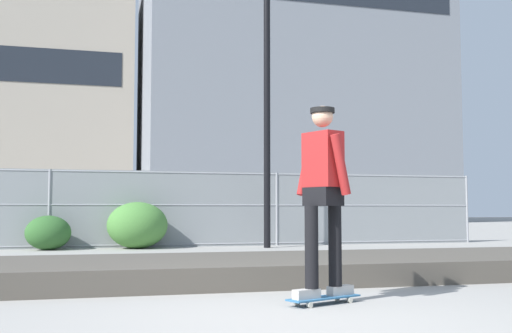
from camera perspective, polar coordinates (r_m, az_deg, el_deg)
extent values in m
plane|color=gray|center=(5.31, 4.30, -13.86)|extent=(120.00, 120.00, 0.00)
cube|color=#4C473F|center=(8.00, -2.39, -9.56)|extent=(15.76, 2.42, 0.28)
cube|color=#2D608C|center=(6.02, 6.36, -12.09)|extent=(0.82, 0.48, 0.02)
cylinder|color=silver|center=(6.27, 7.57, -12.08)|extent=(0.06, 0.05, 0.05)
cylinder|color=silver|center=(6.14, 8.77, -12.24)|extent=(0.06, 0.05, 0.05)
cylinder|color=silver|center=(5.92, 3.87, -12.58)|extent=(0.06, 0.05, 0.05)
cylinder|color=silver|center=(5.79, 5.05, -12.78)|extent=(0.06, 0.05, 0.05)
cube|color=#99999E|center=(6.20, 8.16, -11.97)|extent=(0.10, 0.15, 0.01)
cube|color=#99999E|center=(5.85, 4.45, -12.48)|extent=(0.10, 0.15, 0.01)
cube|color=#B2ADA8|center=(6.16, 7.88, -11.39)|extent=(0.30, 0.20, 0.09)
cube|color=#B2ADA8|center=(5.87, 4.75, -11.79)|extent=(0.30, 0.20, 0.09)
cylinder|color=black|center=(6.08, 7.40, -7.37)|extent=(0.13, 0.13, 0.78)
cylinder|color=black|center=(5.87, 5.21, -7.50)|extent=(0.13, 0.13, 0.78)
cube|color=black|center=(5.96, 6.29, -2.81)|extent=(0.35, 0.41, 0.18)
cube|color=maroon|center=(5.98, 6.26, 0.64)|extent=(0.35, 0.43, 0.54)
cylinder|color=maroon|center=(6.16, 4.72, -0.07)|extent=(0.25, 0.17, 0.58)
cylinder|color=maroon|center=(5.80, 7.91, 0.20)|extent=(0.25, 0.17, 0.58)
sphere|color=tan|center=(6.03, 6.23, 4.66)|extent=(0.21, 0.21, 0.21)
cylinder|color=black|center=(6.04, 6.23, 5.21)|extent=(0.24, 0.24, 0.05)
cylinder|color=gray|center=(14.97, -18.77, -3.76)|extent=(0.06, 0.06, 1.85)
cylinder|color=gray|center=(15.58, 1.96, -3.98)|extent=(0.06, 0.06, 1.85)
cylinder|color=gray|center=(17.96, 19.12, -3.77)|extent=(0.06, 0.06, 1.85)
cylinder|color=gray|center=(15.06, -8.17, -0.57)|extent=(16.55, 0.04, 0.04)
cylinder|color=gray|center=(15.03, -8.20, -3.58)|extent=(16.55, 0.04, 0.04)
cylinder|color=gray|center=(15.05, -8.23, -7.23)|extent=(16.55, 0.04, 0.04)
cube|color=gray|center=(15.03, -8.20, -3.94)|extent=(16.55, 0.01, 1.85)
cylinder|color=black|center=(14.77, 1.04, 5.38)|extent=(0.16, 0.16, 6.65)
cube|color=#566B4C|center=(18.09, -16.46, -4.63)|extent=(4.54, 2.18, 0.70)
cube|color=#23282D|center=(18.12, -17.05, -2.50)|extent=(2.33, 1.79, 0.64)
cylinder|color=black|center=(18.84, -12.03, -5.74)|extent=(0.66, 0.29, 0.64)
cylinder|color=black|center=(17.13, -12.27, -5.92)|extent=(0.66, 0.29, 0.64)
cylinder|color=black|center=(19.15, -20.26, -5.55)|extent=(0.66, 0.29, 0.64)
cylinder|color=black|center=(17.47, -21.29, -5.70)|extent=(0.66, 0.29, 0.64)
cube|color=slate|center=(48.08, 2.85, 10.41)|extent=(21.81, 13.51, 25.81)
ellipsoid|color=#2D5B28|center=(14.52, -18.86, -5.88)|extent=(1.00, 0.82, 0.77)
ellipsoid|color=#477F38|center=(14.54, -11.03, -5.41)|extent=(1.40, 1.15, 1.08)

